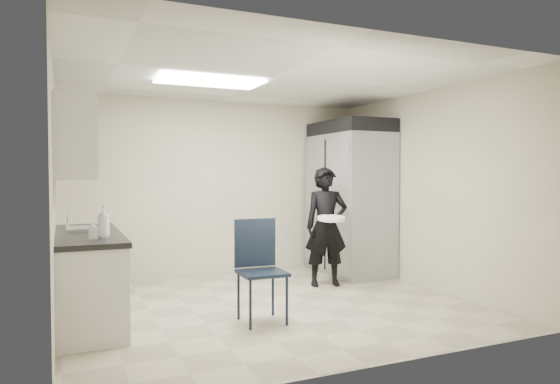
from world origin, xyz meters
name	(u,v)px	position (x,y,z in m)	size (l,w,h in m)	color
floor	(271,306)	(0.00, 0.00, 0.00)	(4.50, 4.50, 0.00)	tan
ceiling	(271,77)	(0.00, 0.00, 2.60)	(4.50, 4.50, 0.00)	silver
back_wall	(220,188)	(0.00, 2.00, 1.30)	(4.50, 4.50, 0.00)	beige
left_wall	(54,195)	(-2.25, 0.00, 1.30)	(4.00, 4.00, 0.00)	beige
right_wall	(429,190)	(2.25, 0.00, 1.30)	(4.00, 4.00, 0.00)	beige
ceiling_panel	(210,82)	(-0.60, 0.40, 2.57)	(1.20, 0.60, 0.02)	white
lower_counter	(88,279)	(-1.95, 0.20, 0.43)	(0.60, 1.90, 0.86)	silver
countertop	(87,235)	(-1.95, 0.20, 0.89)	(0.64, 1.95, 0.05)	black
sink	(88,234)	(-1.93, 0.45, 0.87)	(0.42, 0.40, 0.14)	gray
faucet	(68,220)	(-2.13, 0.45, 1.02)	(0.02, 0.02, 0.24)	silver
upper_cabinets	(73,142)	(-2.08, 0.20, 1.83)	(0.35, 1.80, 0.75)	silver
towel_dispenser	(65,165)	(-2.14, 1.35, 1.62)	(0.22, 0.30, 0.35)	black
notice_sticker_left	(55,203)	(-2.24, 0.10, 1.22)	(0.00, 0.12, 0.07)	yellow
notice_sticker_right	(55,206)	(-2.24, 0.30, 1.18)	(0.00, 0.12, 0.07)	yellow
commercial_fridge	(350,204)	(1.83, 1.27, 1.05)	(0.80, 1.35, 2.10)	gray
fridge_compressor	(350,128)	(1.83, 1.27, 2.20)	(0.80, 1.35, 0.20)	black
folding_chair	(262,273)	(-0.34, -0.56, 0.50)	(0.45, 0.45, 1.01)	black
man_tuxedo	(326,227)	(1.08, 0.66, 0.80)	(0.58, 0.39, 1.60)	black
bucket_lid	(332,218)	(1.02, 0.42, 0.93)	(0.36, 0.36, 0.05)	silver
soap_bottle_a	(103,222)	(-1.83, -0.29, 1.06)	(0.12, 0.12, 0.30)	white
soap_bottle_b	(93,230)	(-1.93, -0.38, 0.99)	(0.08, 0.08, 0.17)	silver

